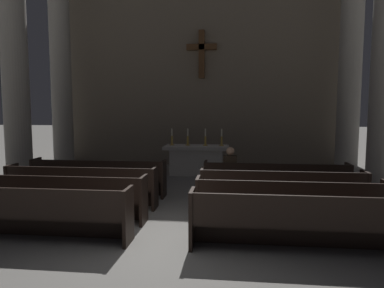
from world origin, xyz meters
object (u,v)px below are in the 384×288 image
pew_right_row_1 (301,222)px  candlestick_outer_left (172,140)px  pew_left_row_4 (98,177)px  pew_left_row_2 (60,198)px  lone_worshipper (230,172)px  column_left_second (15,68)px  pew_right_row_4 (275,181)px  pew_left_row_3 (81,186)px  column_right_third (350,74)px  altar (197,159)px  candlestick_inner_left (188,140)px  candlestick_inner_right (205,140)px  candlestick_outer_right (222,140)px  column_left_third (61,77)px  pew_left_row_1 (30,213)px  pew_right_row_3 (281,191)px  pew_right_row_2 (290,204)px

pew_right_row_1 → candlestick_outer_left: (-3.10, 6.23, 0.71)m
pew_left_row_4 → pew_right_row_1: same height
pew_left_row_2 → lone_worshipper: 4.00m
lone_worshipper → column_left_second: bearing=169.9°
column_left_second → pew_right_row_4: bearing=-8.9°
pew_left_row_3 → column_right_third: 9.42m
altar → candlestick_inner_left: (-0.30, 0.00, 0.65)m
candlestick_inner_right → pew_right_row_4: bearing=-58.2°
pew_left_row_4 → pew_right_row_4: 4.50m
candlestick_inner_left → pew_right_row_4: bearing=-51.0°
pew_left_row_4 → candlestick_inner_right: size_ratio=6.08×
pew_right_row_1 → candlestick_outer_right: 6.43m
pew_left_row_2 → altar: 5.67m
pew_left_row_4 → column_right_third: 8.92m
pew_left_row_2 → column_left_third: 7.32m
pew_left_row_2 → candlestick_inner_left: bearing=69.4°
pew_left_row_1 → column_right_third: column_right_third is taller
column_left_third → altar: column_left_third is taller
pew_right_row_3 → lone_worshipper: size_ratio=2.65×
pew_right_row_3 → column_right_third: column_right_third is taller
pew_right_row_2 → pew_left_row_4: bearing=155.5°
pew_right_row_4 → candlestick_inner_right: size_ratio=6.08×
pew_right_row_3 → column_left_third: 9.42m
candlestick_outer_left → column_left_second: bearing=-155.4°
column_right_third → lone_worshipper: (-4.02, -3.93, -2.74)m
pew_right_row_1 → candlestick_inner_right: size_ratio=6.08×
pew_left_row_2 → column_left_third: size_ratio=0.50×
altar → candlestick_inner_left: candlestick_inner_left is taller
pew_right_row_4 → column_left_third: size_ratio=0.50×
pew_left_row_2 → pew_right_row_1: size_ratio=1.00×
pew_left_row_3 → pew_right_row_3: size_ratio=1.00×
pew_left_row_2 → pew_left_row_3: 1.03m
pew_right_row_1 → column_left_second: bearing=150.2°
pew_left_row_4 → column_right_third: (7.42, 3.97, 2.96)m
pew_right_row_1 → lone_worshipper: size_ratio=2.65×
pew_left_row_3 → lone_worshipper: lone_worshipper is taller
pew_right_row_4 → column_left_second: 8.07m
pew_left_row_3 → candlestick_outer_left: 4.46m
pew_left_row_2 → altar: altar is taller
pew_left_row_2 → pew_right_row_4: same height
candlestick_outer_left → altar: bearing=0.0°
column_left_third → pew_right_row_3: bearing=-34.0°
pew_left_row_2 → pew_right_row_4: (4.50, 2.06, 0.00)m
candlestick_outer_left → candlestick_inner_left: bearing=0.0°
lone_worshipper → pew_left_row_2: bearing=-148.3°
candlestick_inner_right → lone_worshipper: (0.84, -3.11, -0.50)m
candlestick_outer_left → candlestick_outer_right: bearing=0.0°
pew_right_row_2 → column_left_third: size_ratio=0.50×
pew_left_row_4 → column_left_third: (-2.92, 3.97, 2.96)m
column_left_second → pew_left_row_1: bearing=-55.5°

